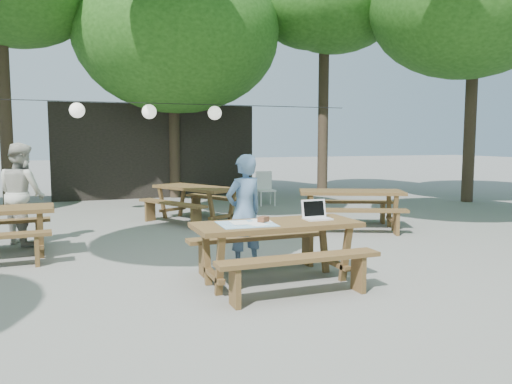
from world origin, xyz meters
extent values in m
plane|color=slate|center=(0.00, 0.00, 0.00)|extent=(80.00, 80.00, 0.00)
cube|color=black|center=(0.50, 10.50, 1.40)|extent=(6.00, 3.00, 2.80)
cube|color=brown|center=(0.28, -0.50, 0.72)|extent=(2.00, 0.80, 0.06)
cube|color=brown|center=(0.28, -1.15, 0.45)|extent=(1.90, 0.28, 0.05)
cube|color=brown|center=(0.28, 0.15, 0.45)|extent=(1.90, 0.28, 0.05)
cube|color=brown|center=(0.28, -0.50, 0.34)|extent=(1.70, 0.70, 0.69)
cube|color=brown|center=(3.14, 2.45, 0.72)|extent=(2.15, 1.54, 0.06)
cube|color=brown|center=(2.87, 1.85, 0.45)|extent=(1.85, 1.03, 0.05)
cube|color=brown|center=(3.40, 3.04, 0.45)|extent=(1.85, 1.03, 0.05)
cube|color=brown|center=(3.14, 2.45, 0.34)|extent=(1.84, 1.33, 0.69)
cube|color=brown|center=(0.50, 4.38, 0.72)|extent=(1.62, 2.15, 0.06)
cube|color=brown|center=(1.08, 4.68, 0.45)|extent=(1.11, 1.82, 0.05)
cube|color=brown|center=(-0.08, 4.09, 0.45)|extent=(1.11, 1.82, 0.05)
cube|color=brown|center=(0.50, 4.38, 0.34)|extent=(1.39, 1.83, 0.69)
imported|color=#698FC0|center=(0.14, 0.27, 0.78)|extent=(0.65, 0.52, 1.55)
imported|color=beige|center=(-2.78, 3.15, 0.85)|extent=(0.99, 1.04, 1.70)
cube|color=white|center=(2.87, 6.25, 0.40)|extent=(0.47, 0.47, 0.04)
cube|color=white|center=(2.88, 6.45, 0.66)|extent=(0.44, 0.08, 0.48)
cube|color=white|center=(2.87, 6.25, 0.19)|extent=(0.45, 0.45, 0.38)
cube|color=white|center=(0.85, -0.49, 0.76)|extent=(0.33, 0.23, 0.02)
cube|color=white|center=(0.85, -0.38, 0.88)|extent=(0.33, 0.06, 0.23)
cube|color=black|center=(0.85, -0.38, 0.88)|extent=(0.28, 0.05, 0.19)
cube|color=#3A92C6|center=(-0.10, -0.50, 0.75)|extent=(0.68, 0.59, 0.01)
cube|color=white|center=(-0.01, -0.56, 0.76)|extent=(0.30, 0.35, 0.00)
cube|color=white|center=(0.14, -0.37, 0.76)|extent=(0.24, 0.32, 0.00)
cube|color=white|center=(-0.16, -0.44, 0.76)|extent=(0.23, 0.31, 0.00)
cube|color=brown|center=(0.12, -0.48, 0.80)|extent=(0.16, 0.15, 0.06)
cylinder|color=black|center=(0.50, 6.00, 2.60)|extent=(9.00, 0.02, 0.02)
sphere|color=white|center=(-1.80, 6.00, 2.40)|extent=(0.34, 0.34, 0.34)
sphere|color=white|center=(-0.20, 6.00, 2.40)|extent=(0.34, 0.34, 0.34)
sphere|color=white|center=(1.40, 6.00, 2.40)|extent=(0.34, 0.34, 0.34)
cylinder|color=#2D2319|center=(-3.50, 8.50, 2.56)|extent=(0.32, 0.32, 5.11)
cylinder|color=#2D2319|center=(1.00, 9.00, 2.43)|extent=(0.32, 0.32, 4.85)
ellipsoid|color=#1E4B14|center=(1.00, 9.00, 5.15)|extent=(5.21, 5.21, 3.91)
cylinder|color=#2D2319|center=(5.50, 8.00, 2.47)|extent=(0.32, 0.32, 4.95)
ellipsoid|color=#1E4B14|center=(5.50, 8.00, 5.25)|extent=(3.97, 3.97, 2.98)
cylinder|color=#2D2319|center=(8.50, 5.00, 2.69)|extent=(0.32, 0.32, 5.38)
camera|label=1|loc=(-2.06, -5.98, 1.74)|focal=35.00mm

